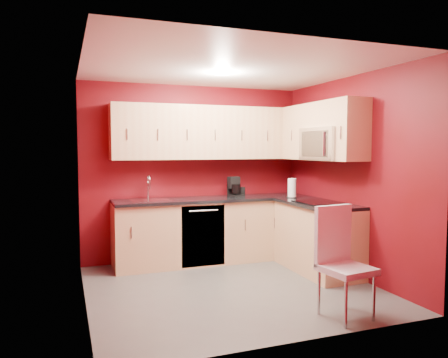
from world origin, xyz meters
TOP-DOWN VIEW (x-y plane):
  - floor at (0.00, 0.00)m, footprint 3.20×3.20m
  - ceiling at (0.00, 0.00)m, footprint 3.20×3.20m
  - wall_back at (0.00, 1.50)m, footprint 3.20×0.00m
  - wall_front at (0.00, -1.50)m, footprint 3.20×0.00m
  - wall_left at (-1.60, 0.00)m, footprint 0.00×3.00m
  - wall_right at (1.60, 0.00)m, footprint 0.00×3.00m
  - base_cabinets_back at (0.20, 1.20)m, footprint 2.80×0.60m
  - base_cabinets_right at (1.30, 0.25)m, footprint 0.60×1.30m
  - countertop_back at (0.20, 1.19)m, footprint 2.80×0.63m
  - countertop_right at (1.29, 0.23)m, footprint 0.63×1.27m
  - upper_cabinets_back at (0.20, 1.32)m, footprint 2.80×0.35m
  - upper_cabinets_right at (1.42, 0.44)m, footprint 0.35×1.55m
  - microwave at (1.39, 0.20)m, footprint 0.42×0.76m
  - cooktop at (1.28, 0.20)m, footprint 0.50×0.55m
  - sink at (-0.70, 1.20)m, footprint 0.52×0.42m
  - dishwasher_front at (-0.05, 0.91)m, footprint 0.60×0.02m
  - downlight at (0.00, 0.30)m, footprint 0.20×0.20m
  - coffee_maker at (0.55, 1.23)m, footprint 0.22×0.26m
  - napkin_holder at (0.61, 1.26)m, footprint 0.15×0.15m
  - paper_towel at (1.24, 0.82)m, footprint 0.21×0.21m
  - dining_chair at (0.70, -1.20)m, footprint 0.48×0.50m

SIDE VIEW (x-z plane):
  - floor at x=0.00m, z-range 0.00..0.00m
  - base_cabinets_back at x=0.20m, z-range 0.00..0.87m
  - base_cabinets_right at x=1.30m, z-range 0.00..0.87m
  - dishwasher_front at x=-0.05m, z-range 0.03..0.84m
  - dining_chair at x=0.70m, z-range 0.00..1.05m
  - countertop_back at x=0.20m, z-range 0.87..0.91m
  - countertop_right at x=1.29m, z-range 0.87..0.91m
  - cooktop at x=1.28m, z-range 0.91..0.92m
  - sink at x=-0.70m, z-range 0.77..1.12m
  - napkin_holder at x=0.61m, z-range 0.91..1.04m
  - paper_towel at x=1.24m, z-range 0.91..1.18m
  - coffee_maker at x=0.55m, z-range 0.91..1.19m
  - wall_back at x=0.00m, z-range -0.35..2.85m
  - wall_front at x=0.00m, z-range -0.35..2.85m
  - wall_left at x=-1.60m, z-range -0.25..2.75m
  - wall_right at x=1.60m, z-range -0.25..2.75m
  - microwave at x=1.39m, z-range 1.45..1.87m
  - upper_cabinets_back at x=0.20m, z-range 1.45..2.20m
  - upper_cabinets_right at x=1.42m, z-range 1.51..2.26m
  - downlight at x=0.00m, z-range 2.48..2.49m
  - ceiling at x=0.00m, z-range 2.50..2.50m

